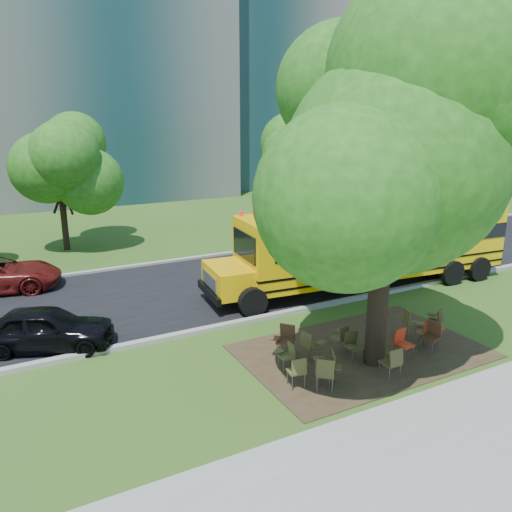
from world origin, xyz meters
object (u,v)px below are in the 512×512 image
chair_1 (325,369)px  main_tree (389,150)px  chair_3 (353,344)px  chair_4 (393,360)px  chair_10 (310,343)px  chair_5 (402,342)px  chair_6 (431,334)px  school_bus (372,243)px  chair_2 (328,363)px  chair_11 (341,336)px  black_car (46,328)px  chair_8 (287,353)px  chair_13 (436,319)px  chair_7 (432,330)px  chair_9 (285,338)px  chair_12 (411,322)px  chair_0 (298,369)px  chair_14 (327,371)px

chair_1 → main_tree: bearing=60.9°
chair_1 → chair_3: size_ratio=1.01×
chair_4 → chair_10: bearing=123.7°
chair_1 → chair_5: size_ratio=0.97×
main_tree → chair_5: (0.83, -0.20, -5.31)m
chair_10 → chair_6: bearing=57.7°
school_bus → chair_6: 6.26m
chair_2 → main_tree: bearing=-56.4°
chair_3 → chair_11: 0.59m
chair_2 → chair_10: size_ratio=1.01×
main_tree → chair_6: (1.91, -0.21, -5.30)m
chair_3 → black_car: 8.97m
chair_8 → chair_13: chair_13 is taller
chair_7 → chair_8: bearing=-133.1°
chair_2 → chair_7: (4.02, 0.29, -0.03)m
chair_8 → chair_11: (1.91, 0.12, 0.07)m
chair_9 → chair_2: bearing=144.6°
chair_12 → black_car: 11.02m
chair_0 → chair_5: chair_5 is taller
chair_4 → chair_6: bearing=18.0°
chair_5 → chair_9: size_ratio=0.96×
black_car → chair_14: bearing=-113.5°
chair_6 → chair_13: chair_6 is taller
chair_3 → black_car: size_ratio=0.23×
school_bus → black_car: bearing=-174.0°
chair_3 → chair_12: 2.50m
school_bus → chair_5: 6.76m
chair_4 → chair_9: chair_9 is taller
chair_3 → chair_9: chair_9 is taller
main_tree → chair_12: bearing=18.6°
chair_2 → school_bus: bearing=-22.5°
main_tree → black_car: (-8.00, 5.26, -5.21)m
chair_8 → chair_12: size_ratio=0.79×
chair_8 → chair_11: size_ratio=0.88×
chair_6 → chair_7: bearing=-68.6°
chair_5 → chair_9: bearing=-36.6°
chair_0 → chair_4: chair_4 is taller
chair_10 → chair_11: size_ratio=1.02×
chair_2 → chair_7: chair_2 is taller
main_tree → chair_0: 5.94m
chair_3 → chair_7: (2.71, -0.36, -0.02)m
chair_7 → chair_5: bearing=-114.1°
chair_2 → chair_14: bearing=165.9°
chair_5 → chair_6: chair_6 is taller
chair_5 → chair_14: chair_14 is taller
chair_12 → chair_14: 4.30m
chair_6 → chair_13: bearing=-67.4°
chair_1 → chair_14: size_ratio=0.94×
chair_1 → chair_3: (1.53, 0.84, -0.00)m
chair_5 → chair_6: bearing=174.0°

